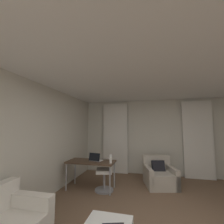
# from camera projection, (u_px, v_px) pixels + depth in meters

# --- Properties ---
(wall_window) EXTENTS (5.12, 0.06, 2.60)m
(wall_window) POSITION_uv_depth(u_px,v_px,m) (154.00, 137.00, 5.30)
(wall_window) COLOR beige
(wall_window) RESTS_ON ground
(wall_left) EXTENTS (0.06, 6.12, 2.60)m
(wall_left) POSITION_uv_depth(u_px,v_px,m) (27.00, 144.00, 2.96)
(wall_left) COLOR beige
(wall_left) RESTS_ON ground
(ceiling) EXTENTS (5.12, 6.12, 0.06)m
(ceiling) POSITION_uv_depth(u_px,v_px,m) (158.00, 68.00, 2.50)
(ceiling) COLOR white
(ceiling) RESTS_ON wall_left
(curtain_left_panel) EXTENTS (0.90, 0.06, 2.50)m
(curtain_left_panel) POSITION_uv_depth(u_px,v_px,m) (115.00, 138.00, 5.49)
(curtain_left_panel) COLOR silver
(curtain_left_panel) RESTS_ON ground
(curtain_right_panel) EXTENTS (0.90, 0.06, 2.50)m
(curtain_right_panel) POSITION_uv_depth(u_px,v_px,m) (198.00, 139.00, 4.85)
(curtain_right_panel) COLOR silver
(curtain_right_panel) RESTS_ON ground
(armchair) EXTENTS (0.96, 0.99, 0.78)m
(armchair) POSITION_uv_depth(u_px,v_px,m) (160.00, 176.00, 4.21)
(armchair) COLOR #B2A899
(armchair) RESTS_ON ground
(desk) EXTENTS (1.28, 0.59, 0.73)m
(desk) POSITION_uv_depth(u_px,v_px,m) (91.00, 163.00, 4.02)
(desk) COLOR #4C3828
(desk) RESTS_ON ground
(desk_chair) EXTENTS (0.48, 0.48, 0.88)m
(desk_chair) POSITION_uv_depth(u_px,v_px,m) (106.00, 175.00, 3.89)
(desk_chair) COLOR gray
(desk_chair) RESTS_ON ground
(laptop) EXTENTS (0.36, 0.30, 0.22)m
(laptop) POSITION_uv_depth(u_px,v_px,m) (96.00, 159.00, 4.03)
(laptop) COLOR #ADADB2
(laptop) RESTS_ON desk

